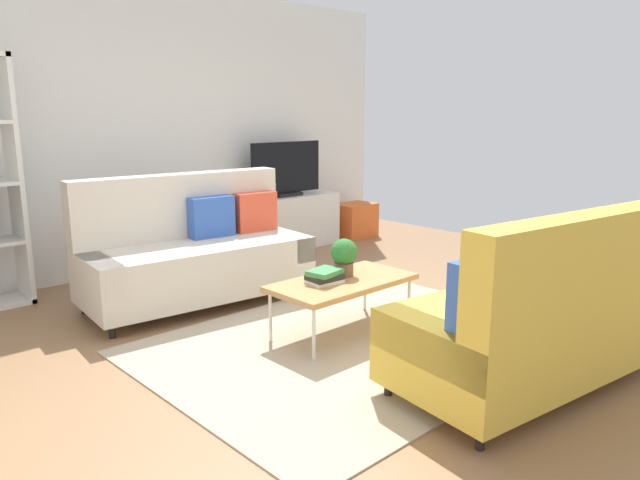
# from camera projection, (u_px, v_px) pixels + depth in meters

# --- Properties ---
(ground_plane) EXTENTS (7.68, 7.68, 0.00)m
(ground_plane) POSITION_uv_depth(u_px,v_px,m) (340.00, 333.00, 4.48)
(ground_plane) COLOR #936B47
(wall_far) EXTENTS (6.40, 0.12, 2.90)m
(wall_far) POSITION_uv_depth(u_px,v_px,m) (150.00, 129.00, 6.17)
(wall_far) COLOR white
(wall_far) RESTS_ON ground_plane
(area_rug) EXTENTS (2.90, 2.20, 0.01)m
(area_rug) POSITION_uv_depth(u_px,v_px,m) (357.00, 342.00, 4.30)
(area_rug) COLOR tan
(area_rug) RESTS_ON ground_plane
(couch_beige) EXTENTS (1.97, 1.03, 1.10)m
(couch_beige) POSITION_uv_depth(u_px,v_px,m) (195.00, 252.00, 5.14)
(couch_beige) COLOR beige
(couch_beige) RESTS_ON ground_plane
(couch_green) EXTENTS (2.00, 1.10, 1.10)m
(couch_green) POSITION_uv_depth(u_px,v_px,m) (543.00, 315.00, 3.55)
(couch_green) COLOR gold
(couch_green) RESTS_ON ground_plane
(coffee_table) EXTENTS (1.10, 0.56, 0.42)m
(coffee_table) POSITION_uv_depth(u_px,v_px,m) (342.00, 283.00, 4.39)
(coffee_table) COLOR #B7844C
(coffee_table) RESTS_ON ground_plane
(tv_console) EXTENTS (1.40, 0.44, 0.64)m
(tv_console) POSITION_uv_depth(u_px,v_px,m) (286.00, 222.00, 7.19)
(tv_console) COLOR silver
(tv_console) RESTS_ON ground_plane
(tv) EXTENTS (1.00, 0.20, 0.64)m
(tv) POSITION_uv_depth(u_px,v_px,m) (286.00, 170.00, 7.04)
(tv) COLOR black
(tv) RESTS_ON tv_console
(storage_trunk) EXTENTS (0.52, 0.40, 0.44)m
(storage_trunk) POSITION_uv_depth(u_px,v_px,m) (355.00, 220.00, 7.87)
(storage_trunk) COLOR orange
(storage_trunk) RESTS_ON ground_plane
(potted_plant) EXTENTS (0.20, 0.20, 0.28)m
(potted_plant) POSITION_uv_depth(u_px,v_px,m) (344.00, 255.00, 4.47)
(potted_plant) COLOR brown
(potted_plant) RESTS_ON coffee_table
(table_book_0) EXTENTS (0.26, 0.20, 0.02)m
(table_book_0) POSITION_uv_depth(u_px,v_px,m) (325.00, 281.00, 4.31)
(table_book_0) COLOR silver
(table_book_0) RESTS_ON coffee_table
(table_book_1) EXTENTS (0.25, 0.20, 0.04)m
(table_book_1) POSITION_uv_depth(u_px,v_px,m) (325.00, 277.00, 4.30)
(table_book_1) COLOR #262626
(table_book_1) RESTS_ON table_book_0
(table_book_2) EXTENTS (0.27, 0.22, 0.04)m
(table_book_2) POSITION_uv_depth(u_px,v_px,m) (325.00, 272.00, 4.29)
(table_book_2) COLOR #3F8C4C
(table_book_2) RESTS_ON table_book_1
(vase_0) EXTENTS (0.12, 0.12, 0.15)m
(vase_0) POSITION_uv_depth(u_px,v_px,m) (243.00, 194.00, 6.75)
(vase_0) COLOR silver
(vase_0) RESTS_ON tv_console
(vase_1) EXTENTS (0.13, 0.13, 0.16)m
(vase_1) POSITION_uv_depth(u_px,v_px,m) (256.00, 192.00, 6.87)
(vase_1) COLOR #33B29E
(vase_1) RESTS_ON tv_console
(bottle_0) EXTENTS (0.06, 0.06, 0.17)m
(bottle_0) POSITION_uv_depth(u_px,v_px,m) (274.00, 190.00, 6.93)
(bottle_0) COLOR #3F8C4C
(bottle_0) RESTS_ON tv_console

